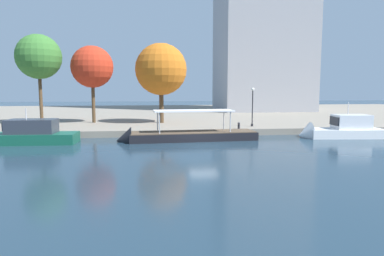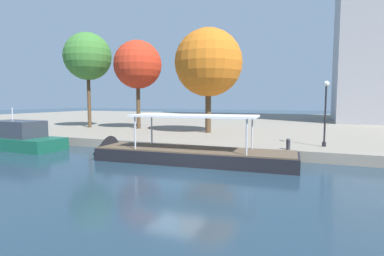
{
  "view_description": "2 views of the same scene",
  "coord_description": "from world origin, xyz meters",
  "px_view_note": "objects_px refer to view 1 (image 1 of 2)",
  "views": [
    {
      "loc": [
        -4.43,
        -29.01,
        5.01
      ],
      "look_at": [
        -0.62,
        3.68,
        1.2
      ],
      "focal_mm": 31.68,
      "sensor_mm": 36.0,
      "label": 1
    },
    {
      "loc": [
        6.35,
        -13.45,
        3.83
      ],
      "look_at": [
        -1.28,
        5.28,
        1.98
      ],
      "focal_mm": 28.23,
      "sensor_mm": 36.0,
      "label": 2
    }
  ],
  "objects_px": {
    "lamp_post": "(253,104)",
    "tour_boat_2": "(183,138)",
    "motor_yacht_3": "(339,132)",
    "tree_1": "(94,66)",
    "motor_yacht_1": "(17,137)",
    "mooring_bollard_1": "(347,123)",
    "tree_2": "(37,58)",
    "mooring_bollard_0": "(239,125)",
    "tree_0": "(160,68)"
  },
  "relations": [
    {
      "from": "tree_2",
      "to": "mooring_bollard_1",
      "type": "bearing_deg",
      "value": -12.94
    },
    {
      "from": "mooring_bollard_1",
      "to": "tree_1",
      "type": "xyz_separation_m",
      "value": [
        -29.14,
        9.15,
        6.75
      ]
    },
    {
      "from": "tour_boat_2",
      "to": "mooring_bollard_0",
      "type": "xyz_separation_m",
      "value": [
        6.38,
        3.07,
        0.79
      ]
    },
    {
      "from": "tree_2",
      "to": "lamp_post",
      "type": "bearing_deg",
      "value": -13.11
    },
    {
      "from": "motor_yacht_1",
      "to": "tree_2",
      "type": "distance_m",
      "value": 14.18
    },
    {
      "from": "motor_yacht_3",
      "to": "mooring_bollard_1",
      "type": "xyz_separation_m",
      "value": [
        2.61,
        2.96,
        0.51
      ]
    },
    {
      "from": "lamp_post",
      "to": "motor_yacht_3",
      "type": "bearing_deg",
      "value": -34.26
    },
    {
      "from": "motor_yacht_3",
      "to": "tree_2",
      "type": "distance_m",
      "value": 35.91
    },
    {
      "from": "motor_yacht_3",
      "to": "tree_1",
      "type": "xyz_separation_m",
      "value": [
        -26.53,
        12.11,
        7.26
      ]
    },
    {
      "from": "motor_yacht_1",
      "to": "mooring_bollard_0",
      "type": "xyz_separation_m",
      "value": [
        21.66,
        3.25,
        0.46
      ]
    },
    {
      "from": "motor_yacht_1",
      "to": "tree_1",
      "type": "distance_m",
      "value": 15.23
    },
    {
      "from": "mooring_bollard_1",
      "to": "lamp_post",
      "type": "bearing_deg",
      "value": 167.48
    },
    {
      "from": "tree_2",
      "to": "motor_yacht_3",
      "type": "bearing_deg",
      "value": -18.63
    },
    {
      "from": "mooring_bollard_1",
      "to": "lamp_post",
      "type": "distance_m",
      "value": 10.78
    },
    {
      "from": "motor_yacht_3",
      "to": "tree_2",
      "type": "relative_size",
      "value": 0.81
    },
    {
      "from": "mooring_bollard_0",
      "to": "tour_boat_2",
      "type": "bearing_deg",
      "value": -154.33
    },
    {
      "from": "tree_1",
      "to": "tree_2",
      "type": "xyz_separation_m",
      "value": [
        -6.61,
        -0.94,
        0.9
      ]
    },
    {
      "from": "mooring_bollard_1",
      "to": "tree_2",
      "type": "height_order",
      "value": "tree_2"
    },
    {
      "from": "tree_0",
      "to": "mooring_bollard_1",
      "type": "bearing_deg",
      "value": -20.9
    },
    {
      "from": "motor_yacht_1",
      "to": "lamp_post",
      "type": "distance_m",
      "value": 24.62
    },
    {
      "from": "tour_boat_2",
      "to": "lamp_post",
      "type": "height_order",
      "value": "lamp_post"
    },
    {
      "from": "tree_0",
      "to": "tree_1",
      "type": "xyz_separation_m",
      "value": [
        -8.32,
        1.2,
        0.27
      ]
    },
    {
      "from": "motor_yacht_3",
      "to": "lamp_post",
      "type": "relative_size",
      "value": 1.99
    },
    {
      "from": "lamp_post",
      "to": "tour_boat_2",
      "type": "bearing_deg",
      "value": -147.84
    },
    {
      "from": "lamp_post",
      "to": "tree_0",
      "type": "relative_size",
      "value": 0.44
    },
    {
      "from": "motor_yacht_1",
      "to": "lamp_post",
      "type": "relative_size",
      "value": 2.33
    },
    {
      "from": "mooring_bollard_1",
      "to": "lamp_post",
      "type": "height_order",
      "value": "lamp_post"
    },
    {
      "from": "motor_yacht_1",
      "to": "mooring_bollard_0",
      "type": "relative_size",
      "value": 14.39
    },
    {
      "from": "lamp_post",
      "to": "tree_2",
      "type": "xyz_separation_m",
      "value": [
        -25.44,
        5.93,
        5.49
      ]
    },
    {
      "from": "motor_yacht_1",
      "to": "tree_2",
      "type": "relative_size",
      "value": 0.95
    },
    {
      "from": "tree_2",
      "to": "motor_yacht_1",
      "type": "bearing_deg",
      "value": -82.06
    },
    {
      "from": "motor_yacht_3",
      "to": "tree_1",
      "type": "height_order",
      "value": "tree_1"
    },
    {
      "from": "tour_boat_2",
      "to": "motor_yacht_1",
      "type": "bearing_deg",
      "value": -3.0
    },
    {
      "from": "motor_yacht_1",
      "to": "tree_0",
      "type": "bearing_deg",
      "value": -138.14
    },
    {
      "from": "mooring_bollard_0",
      "to": "motor_yacht_1",
      "type": "bearing_deg",
      "value": -171.47
    },
    {
      "from": "mooring_bollard_1",
      "to": "tree_1",
      "type": "height_order",
      "value": "tree_1"
    },
    {
      "from": "motor_yacht_1",
      "to": "tour_boat_2",
      "type": "xyz_separation_m",
      "value": [
        15.28,
        0.18,
        -0.33
      ]
    },
    {
      "from": "motor_yacht_1",
      "to": "tree_0",
      "type": "xyz_separation_m",
      "value": [
        13.33,
        11.22,
        6.99
      ]
    },
    {
      "from": "tour_boat_2",
      "to": "tree_1",
      "type": "xyz_separation_m",
      "value": [
        -10.27,
        12.24,
        7.6
      ]
    },
    {
      "from": "mooring_bollard_0",
      "to": "mooring_bollard_1",
      "type": "bearing_deg",
      "value": 0.1
    },
    {
      "from": "motor_yacht_1",
      "to": "motor_yacht_3",
      "type": "height_order",
      "value": "motor_yacht_3"
    },
    {
      "from": "mooring_bollard_0",
      "to": "tree_2",
      "type": "height_order",
      "value": "tree_2"
    },
    {
      "from": "tour_boat_2",
      "to": "lamp_post",
      "type": "distance_m",
      "value": 10.54
    },
    {
      "from": "motor_yacht_1",
      "to": "mooring_bollard_0",
      "type": "bearing_deg",
      "value": -169.72
    },
    {
      "from": "tour_boat_2",
      "to": "lamp_post",
      "type": "relative_size",
      "value": 3.08
    },
    {
      "from": "mooring_bollard_1",
      "to": "tree_2",
      "type": "bearing_deg",
      "value": 167.06
    },
    {
      "from": "mooring_bollard_0",
      "to": "motor_yacht_3",
      "type": "bearing_deg",
      "value": -16.54
    },
    {
      "from": "mooring_bollard_0",
      "to": "tree_1",
      "type": "relative_size",
      "value": 0.07
    },
    {
      "from": "mooring_bollard_0",
      "to": "tree_1",
      "type": "height_order",
      "value": "tree_1"
    },
    {
      "from": "tree_0",
      "to": "tree_2",
      "type": "height_order",
      "value": "tree_2"
    }
  ]
}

